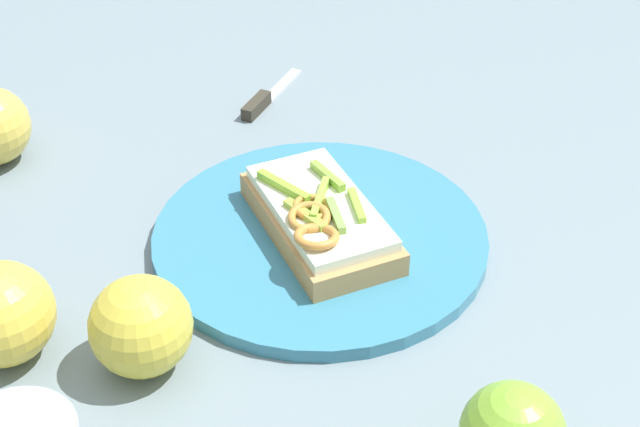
# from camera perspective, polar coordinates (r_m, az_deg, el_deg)

# --- Properties ---
(ground_plane) EXTENTS (2.00, 2.00, 0.00)m
(ground_plane) POSITION_cam_1_polar(r_m,az_deg,el_deg) (0.83, -0.00, -1.82)
(ground_plane) COLOR slate
(ground_plane) RESTS_ON ground
(plate) EXTENTS (0.29, 0.29, 0.01)m
(plate) POSITION_cam_1_polar(r_m,az_deg,el_deg) (0.83, -0.00, -1.47)
(plate) COLOR teal
(plate) RESTS_ON ground_plane
(sandwich) EXTENTS (0.19, 0.17, 0.04)m
(sandwich) POSITION_cam_1_polar(r_m,az_deg,el_deg) (0.81, -0.03, -0.24)
(sandwich) COLOR #AB824E
(sandwich) RESTS_ON plate
(apple_2) EXTENTS (0.11, 0.11, 0.08)m
(apple_2) POSITION_cam_1_polar(r_m,az_deg,el_deg) (0.74, -18.70, -5.76)
(apple_2) COLOR gold
(apple_2) RESTS_ON ground_plane
(apple_4) EXTENTS (0.10, 0.10, 0.08)m
(apple_4) POSITION_cam_1_polar(r_m,az_deg,el_deg) (0.71, -10.77, -6.71)
(apple_4) COLOR gold
(apple_4) RESTS_ON ground_plane
(knife) EXTENTS (0.02, 0.13, 0.01)m
(knife) POSITION_cam_1_polar(r_m,az_deg,el_deg) (1.03, -3.39, 6.91)
(knife) COLOR silver
(knife) RESTS_ON ground_plane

